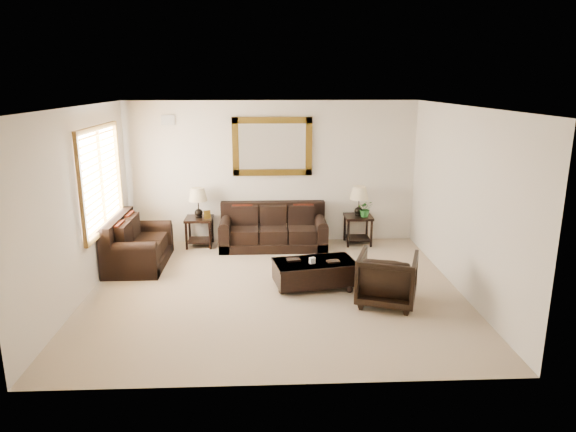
{
  "coord_description": "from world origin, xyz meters",
  "views": [
    {
      "loc": [
        -0.13,
        -7.18,
        3.03
      ],
      "look_at": [
        0.23,
        0.6,
        0.99
      ],
      "focal_mm": 32.0,
      "sensor_mm": 36.0,
      "label": 1
    }
  ],
  "objects_px": {
    "sofa": "(273,231)",
    "armchair": "(387,276)",
    "end_table_left": "(199,209)",
    "loveseat": "(136,247)",
    "coffee_table": "(315,271)",
    "end_table_right": "(359,207)"
  },
  "relations": [
    {
      "from": "end_table_right",
      "to": "coffee_table",
      "type": "distance_m",
      "value": 2.4
    },
    {
      "from": "loveseat",
      "to": "end_table_left",
      "type": "distance_m",
      "value": 1.45
    },
    {
      "from": "end_table_left",
      "to": "sofa",
      "type": "bearing_deg",
      "value": -4.03
    },
    {
      "from": "loveseat",
      "to": "end_table_left",
      "type": "relative_size",
      "value": 1.34
    },
    {
      "from": "sofa",
      "to": "armchair",
      "type": "relative_size",
      "value": 2.45
    },
    {
      "from": "sofa",
      "to": "loveseat",
      "type": "xyz_separation_m",
      "value": [
        -2.35,
        -0.9,
        0.02
      ]
    },
    {
      "from": "loveseat",
      "to": "end_table_right",
      "type": "distance_m",
      "value": 4.13
    },
    {
      "from": "end_table_left",
      "to": "loveseat",
      "type": "bearing_deg",
      "value": -133.78
    },
    {
      "from": "loveseat",
      "to": "coffee_table",
      "type": "bearing_deg",
      "value": -110.72
    },
    {
      "from": "coffee_table",
      "to": "sofa",
      "type": "bearing_deg",
      "value": 95.89
    },
    {
      "from": "loveseat",
      "to": "coffee_table",
      "type": "distance_m",
      "value": 3.15
    },
    {
      "from": "end_table_left",
      "to": "armchair",
      "type": "relative_size",
      "value": 1.39
    },
    {
      "from": "sofa",
      "to": "end_table_right",
      "type": "relative_size",
      "value": 1.76
    },
    {
      "from": "sofa",
      "to": "armchair",
      "type": "bearing_deg",
      "value": -59.72
    },
    {
      "from": "sofa",
      "to": "end_table_left",
      "type": "height_order",
      "value": "end_table_left"
    },
    {
      "from": "sofa",
      "to": "coffee_table",
      "type": "height_order",
      "value": "sofa"
    },
    {
      "from": "loveseat",
      "to": "end_table_right",
      "type": "relative_size",
      "value": 1.34
    },
    {
      "from": "end_table_left",
      "to": "end_table_right",
      "type": "distance_m",
      "value": 3.02
    },
    {
      "from": "sofa",
      "to": "end_table_right",
      "type": "bearing_deg",
      "value": 3.44
    },
    {
      "from": "loveseat",
      "to": "coffee_table",
      "type": "xyz_separation_m",
      "value": [
        2.94,
        -1.11,
        -0.06
      ]
    },
    {
      "from": "sofa",
      "to": "loveseat",
      "type": "bearing_deg",
      "value": -159.02
    },
    {
      "from": "end_table_left",
      "to": "coffee_table",
      "type": "distance_m",
      "value": 2.94
    }
  ]
}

